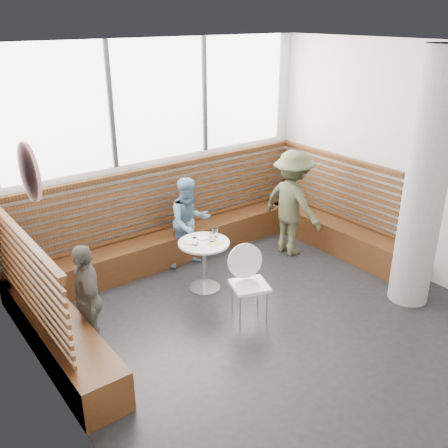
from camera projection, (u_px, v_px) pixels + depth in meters
room at (279, 202)px, 5.43m from camera, size 5.00×5.00×3.20m
booth at (192, 245)px, 7.20m from camera, size 5.00×2.50×1.44m
concrete_column at (426, 183)px, 6.02m from camera, size 0.50×0.50×3.20m
wall_art at (29, 172)px, 4.08m from camera, size 0.03×0.50×0.50m
cafe_table at (204, 255)px, 6.67m from camera, size 0.68×0.68×0.70m
cafe_chair at (246, 277)px, 6.05m from camera, size 0.44×0.43×0.92m
adult_man at (292, 203)px, 7.59m from camera, size 0.67×1.10×1.64m
child_back at (190, 223)px, 7.26m from camera, size 0.71×0.58×1.36m
child_left at (88, 299)px, 5.40m from camera, size 0.49×0.81×1.29m
plate_near at (191, 242)px, 6.59m from camera, size 0.20×0.20×0.01m
plate_far at (203, 237)px, 6.72m from camera, size 0.19×0.19×0.01m
glass_left at (195, 241)px, 6.49m from camera, size 0.07×0.07×0.11m
glass_mid at (212, 237)px, 6.59m from camera, size 0.07×0.07×0.12m
glass_right at (215, 232)px, 6.73m from camera, size 0.08×0.08×0.12m
menu_card at (214, 244)px, 6.54m from camera, size 0.19×0.13×0.00m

